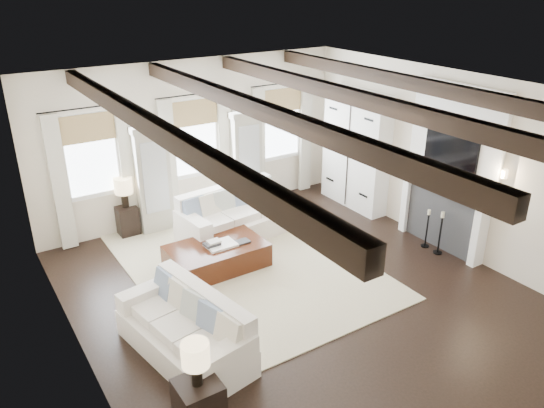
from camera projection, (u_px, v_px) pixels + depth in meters
ground at (302, 296)px, 8.35m from camera, size 7.50×7.50×0.00m
room_shell at (310, 159)px, 8.65m from camera, size 6.54×7.54×3.22m
area_rug at (245, 264)px, 9.26m from camera, size 3.67×4.97×0.02m
sofa_back at (235, 217)px, 10.15m from camera, size 2.29×1.22×0.94m
sofa_left at (188, 330)px, 6.99m from camera, size 1.25×2.15×0.87m
ottoman at (217, 256)px, 9.09m from camera, size 1.64×1.03×0.43m
tray at (221, 245)px, 8.98m from camera, size 0.50×0.39×0.04m
book_lower at (212, 244)px, 8.92m from camera, size 0.26×0.20×0.04m
book_upper at (214, 241)px, 8.93m from camera, size 0.22×0.17×0.03m
book_loose at (242, 242)px, 9.10m from camera, size 0.24×0.18×0.03m
side_table_front at (199, 400)px, 5.99m from camera, size 0.49×0.49×0.49m
lamp_front at (196, 357)px, 5.74m from camera, size 0.32×0.32×0.55m
side_table_back at (127, 220)px, 10.23m from camera, size 0.38×0.38×0.58m
lamp_back at (123, 187)px, 9.95m from camera, size 0.35×0.35×0.59m
candlestick_near at (440, 236)px, 9.50m from camera, size 0.17×0.17×0.82m
candlestick_far at (427, 231)px, 9.75m from camera, size 0.15×0.15×0.75m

